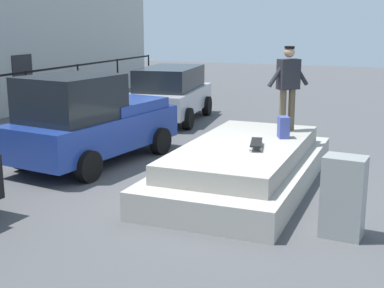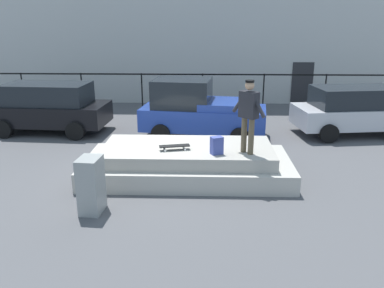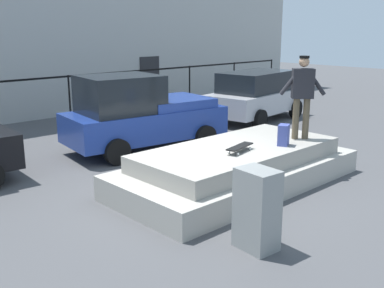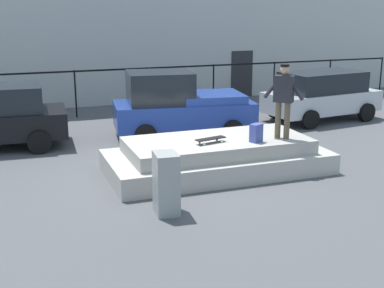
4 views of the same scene
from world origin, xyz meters
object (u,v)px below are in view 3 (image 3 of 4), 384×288
Objects in this scene: car_silver_hatchback_far at (256,94)px; utility_box at (257,210)px; skateboarder at (302,91)px; car_blue_pickup_mid at (140,114)px; skateboard at (240,147)px; backpack at (284,135)px.

car_silver_hatchback_far reaches higher than utility_box.
car_blue_pickup_mid is (-1.23, 4.12, -0.89)m from skateboarder.
skateboarder is at bearing -132.25° from car_silver_hatchback_far.
skateboard is at bearing 174.47° from skateboarder.
skateboarder is 0.40× the size of car_blue_pickup_mid.
backpack is 4.25m from car_blue_pickup_mid.
car_silver_hatchback_far is (4.97, 4.74, -0.14)m from backpack.
skateboarder reaches higher than car_silver_hatchback_far.
utility_box is (-2.69, -1.50, -0.43)m from backpack.
skateboarder is at bearing -5.53° from skateboard.
skateboard is 7.49m from car_silver_hatchback_far.
car_silver_hatchback_far reaches higher than backpack.
car_silver_hatchback_far is (5.45, 0.52, -0.08)m from car_blue_pickup_mid.
utility_box is at bearing 4.04° from backpack.
car_blue_pickup_mid is 3.61× the size of utility_box.
car_silver_hatchback_far is at bearing 44.22° from utility_box.
skateboarder is 1.46× the size of utility_box.
car_silver_hatchback_far reaches higher than skateboard.
car_silver_hatchback_far is (4.22, 4.65, -0.97)m from skateboarder.
car_blue_pickup_mid is at bearing -108.52° from backpack.
car_silver_hatchback_far is at bearing 36.64° from skateboard.
skateboard is 3.99m from car_blue_pickup_mid.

